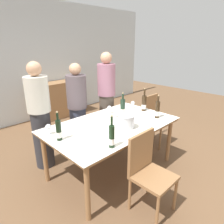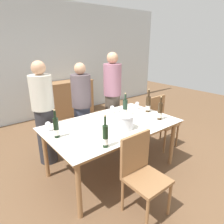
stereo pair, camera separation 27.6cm
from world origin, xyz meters
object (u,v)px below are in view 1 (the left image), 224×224
Objects in this scene: wine_bottle_2 at (144,103)px; wine_glass_3 at (116,111)px; wine_bottle_3 at (112,137)px; chair_right_end at (154,116)px; wine_bottle_0 at (59,130)px; wine_glass_0 at (48,127)px; sideboard_cabinet at (60,99)px; wine_glass_1 at (109,108)px; wine_bottle_1 at (157,110)px; chair_near_front at (148,168)px; wine_bottle_4 at (123,108)px; person_guest_left at (78,110)px; wine_glass_2 at (133,103)px; person_host at (40,117)px; person_guest_right at (107,98)px; ice_bucket at (126,121)px; dining_table at (112,128)px.

wine_bottle_2 is 2.45× the size of wine_glass_3.
wine_bottle_3 reaches higher than chair_right_end.
wine_bottle_0 reaches higher than wine_glass_0.
sideboard_cabinet is 9.14× the size of wine_glass_1.
wine_bottle_1 is at bearing -144.46° from chair_right_end.
wine_bottle_0 reaches higher than chair_near_front.
wine_bottle_4 is 0.40× the size of chair_near_front.
sideboard_cabinet is at bearing 59.58° from wine_bottle_0.
wine_glass_0 is at bearing -147.57° from person_guest_left.
wine_glass_2 is (1.54, -0.09, 0.00)m from wine_glass_0.
wine_bottle_1 reaches higher than sideboard_cabinet.
wine_glass_1 is (-0.09, 0.21, -0.03)m from wine_bottle_4.
wine_glass_3 is (1.01, -0.20, 0.02)m from wine_glass_0.
chair_right_end is (0.43, 0.05, -0.36)m from wine_bottle_2.
chair_near_front is at bearing -74.90° from person_host.
person_guest_right is (0.65, -0.03, 0.08)m from person_guest_left.
wine_bottle_0 is 0.39× the size of chair_near_front.
wine_bottle_0 reaches higher than wine_glass_3.
wine_glass_2 is 0.83× the size of wine_glass_3.
chair_right_end is at bearing -52.21° from person_guest_right.
wine_glass_0 is (-1.45, 0.64, -0.03)m from wine_bottle_1.
person_host is (-1.40, 0.60, -0.04)m from wine_glass_2.
wine_bottle_4 is 2.79× the size of wine_glass_1.
person_guest_right is (0.38, 0.47, -0.00)m from wine_glass_1.
wine_bottle_0 and wine_bottle_1 have the same top height.
chair_right_end is at bearing 18.06° from wine_bottle_3.
ice_bucket is 0.70m from chair_near_front.
chair_near_front is (0.57, -0.88, -0.36)m from wine_bottle_0.
dining_table is 1.19× the size of person_guest_left.
wine_bottle_4 is (-0.42, 0.10, -0.00)m from wine_bottle_2.
wine_bottle_1 is 0.93× the size of wine_bottle_2.
wine_bottle_4 is (-0.34, -2.50, 0.43)m from sideboard_cabinet.
dining_table is at bearing -177.51° from wine_bottle_2.
person_host is (-1.36, -1.79, 0.36)m from sideboard_cabinet.
person_guest_right is (1.44, 0.71, -0.03)m from wine_bottle_0.
wine_bottle_3 is at bearing -67.34° from wine_glass_0.
wine_glass_2 is (1.21, 0.70, -0.03)m from wine_bottle_3.
chair_right_end is at bearing -14.96° from wine_glass_1.
wine_bottle_2 is 1.13m from person_guest_left.
person_guest_right reaches higher than ice_bucket.
wine_bottle_1 is 2.67× the size of wine_glass_0.
wine_bottle_0 is at bearing -87.23° from wine_glass_0.
wine_glass_1 is 1.06m from person_host.
wine_bottle_1 reaches higher than chair_near_front.
wine_glass_0 is 1.02× the size of wine_glass_1.
wine_glass_2 is (0.38, 0.11, -0.03)m from wine_bottle_4.
person_host reaches higher than wine_bottle_3.
wine_glass_2 is 0.57m from person_guest_right.
dining_table is 5.04× the size of wine_bottle_4.
ice_bucket is 0.85m from wine_glass_2.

